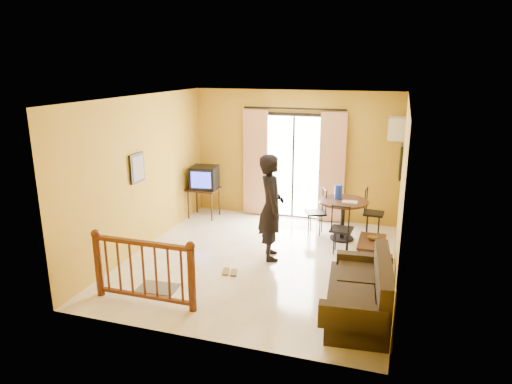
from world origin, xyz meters
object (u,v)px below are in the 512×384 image
(coffee_table, at_px, (372,247))
(standing_person, at_px, (271,207))
(television, at_px, (204,177))
(dining_table, at_px, (343,208))
(sofa, at_px, (363,295))

(coffee_table, distance_m, standing_person, 1.89)
(coffee_table, bearing_deg, television, 160.62)
(coffee_table, height_order, standing_person, standing_person)
(television, distance_m, standing_person, 2.63)
(television, bearing_deg, standing_person, -46.92)
(dining_table, relative_size, coffee_table, 1.15)
(sofa, bearing_deg, television, 133.69)
(coffee_table, height_order, sofa, sofa)
(dining_table, distance_m, sofa, 2.88)
(dining_table, xyz_separation_m, coffee_table, (0.62, -0.88, -0.38))
(sofa, bearing_deg, standing_person, 132.99)
(coffee_table, xyz_separation_m, sofa, (0.00, -1.91, 0.07))
(sofa, relative_size, standing_person, 0.98)
(television, bearing_deg, coffee_table, -26.04)
(dining_table, height_order, sofa, sofa)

